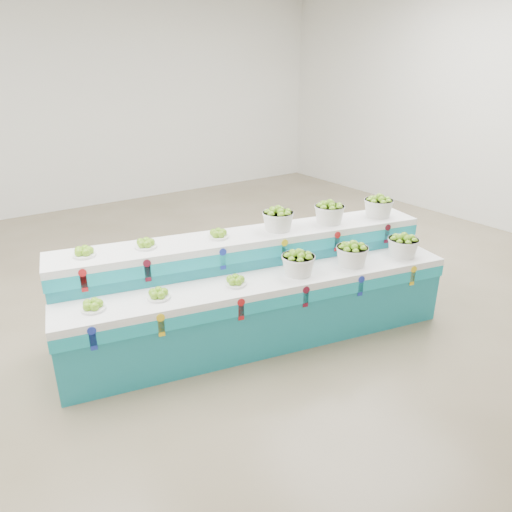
# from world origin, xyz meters

# --- Properties ---
(ground) EXTENTS (10.00, 10.00, 0.00)m
(ground) POSITION_xyz_m (0.00, 0.00, 0.00)
(ground) COLOR brown
(ground) RESTS_ON ground
(back_wall) EXTENTS (10.00, 0.00, 10.00)m
(back_wall) POSITION_xyz_m (0.00, 5.00, 2.00)
(back_wall) COLOR silver
(back_wall) RESTS_ON ground
(display_stand) EXTENTS (4.01, 1.83, 1.02)m
(display_stand) POSITION_xyz_m (-0.29, -0.76, 0.51)
(display_stand) COLOR teal
(display_stand) RESTS_ON ground
(plate_lower_left) EXTENTS (0.25, 0.25, 0.10)m
(plate_lower_left) POSITION_xyz_m (-1.87, -0.65, 0.77)
(plate_lower_left) COLOR white
(plate_lower_left) RESTS_ON display_stand
(plate_lower_mid) EXTENTS (0.25, 0.25, 0.10)m
(plate_lower_mid) POSITION_xyz_m (-1.33, -0.77, 0.77)
(plate_lower_mid) COLOR white
(plate_lower_mid) RESTS_ON display_stand
(plate_lower_right) EXTENTS (0.25, 0.25, 0.10)m
(plate_lower_right) POSITION_xyz_m (-0.64, -0.93, 0.77)
(plate_lower_right) COLOR white
(plate_lower_right) RESTS_ON display_stand
(basket_lower_left) EXTENTS (0.39, 0.39, 0.24)m
(basket_lower_left) POSITION_xyz_m (-0.01, -1.07, 0.84)
(basket_lower_left) COLOR silver
(basket_lower_left) RESTS_ON display_stand
(basket_lower_mid) EXTENTS (0.39, 0.39, 0.24)m
(basket_lower_mid) POSITION_xyz_m (0.59, -1.20, 0.84)
(basket_lower_mid) COLOR silver
(basket_lower_mid) RESTS_ON display_stand
(basket_lower_right) EXTENTS (0.39, 0.39, 0.24)m
(basket_lower_right) POSITION_xyz_m (1.20, -1.34, 0.84)
(basket_lower_right) COLOR silver
(basket_lower_right) RESTS_ON display_stand
(plate_upper_left) EXTENTS (0.25, 0.25, 0.10)m
(plate_upper_left) POSITION_xyz_m (-1.76, -0.19, 1.07)
(plate_upper_left) COLOR white
(plate_upper_left) RESTS_ON display_stand
(plate_upper_mid) EXTENTS (0.25, 0.25, 0.10)m
(plate_upper_mid) POSITION_xyz_m (-1.23, -0.30, 1.07)
(plate_upper_mid) COLOR white
(plate_upper_mid) RESTS_ON display_stand
(plate_upper_right) EXTENTS (0.25, 0.25, 0.10)m
(plate_upper_right) POSITION_xyz_m (-0.53, -0.46, 1.07)
(plate_upper_right) COLOR white
(plate_upper_right) RESTS_ON display_stand
(basket_upper_left) EXTENTS (0.39, 0.39, 0.24)m
(basket_upper_left) POSITION_xyz_m (0.10, -0.60, 1.14)
(basket_upper_left) COLOR silver
(basket_upper_left) RESTS_ON display_stand
(basket_upper_mid) EXTENTS (0.39, 0.39, 0.24)m
(basket_upper_mid) POSITION_xyz_m (0.69, -0.74, 1.14)
(basket_upper_mid) COLOR silver
(basket_upper_mid) RESTS_ON display_stand
(basket_upper_right) EXTENTS (0.39, 0.39, 0.24)m
(basket_upper_right) POSITION_xyz_m (1.31, -0.87, 1.14)
(basket_upper_right) COLOR silver
(basket_upper_right) RESTS_ON display_stand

